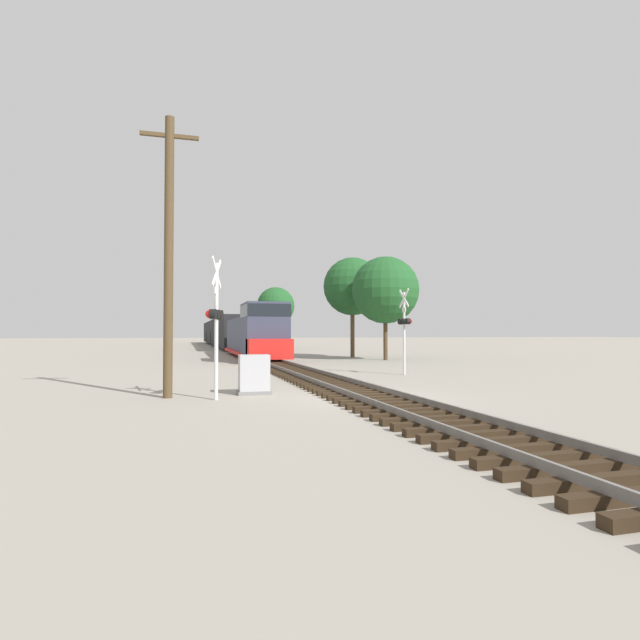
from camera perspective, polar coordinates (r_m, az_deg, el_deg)
The scene contains 10 objects.
ground_plane at distance 15.82m, azimuth 5.12°, elevation -8.87°, with size 400.00×400.00×0.00m, color gray.
rail_track_bed at distance 15.80m, azimuth 5.12°, elevation -8.39°, with size 2.60×160.00×0.31m.
freight_train at distance 70.51m, azimuth -10.85°, elevation -1.47°, with size 2.97×76.56×4.13m.
crossing_signal_near at distance 15.55m, azimuth -11.86°, elevation 0.22°, with size 0.60×1.00×4.34m.
crossing_signal_far at distance 24.69m, azimuth 9.65°, elevation -0.48°, with size 0.39×1.01×4.19m.
relay_cabinet at distance 16.81m, azimuth -7.55°, elevation -6.22°, with size 1.09×0.71×1.31m.
utility_pole at distance 16.55m, azimuth -16.90°, elevation 7.41°, with size 1.80×0.29×8.89m.
tree_far_right at distance 38.00m, azimuth 7.48°, elevation 3.40°, with size 5.07×5.07×7.81m.
tree_mid_background at distance 42.10m, azimuth 3.73°, elevation 3.83°, with size 4.88×4.88×8.39m.
tree_deep_background at distance 65.06m, azimuth -5.09°, elevation 1.60°, with size 4.90×4.90×8.00m.
Camera 1 is at (-5.47, -14.70, 2.03)m, focal length 28.00 mm.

